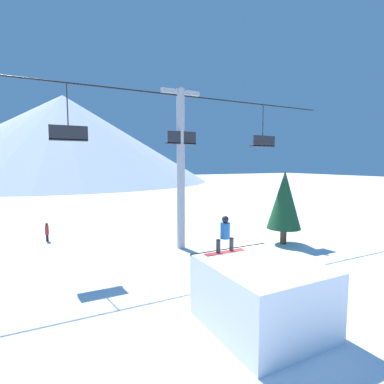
{
  "coord_description": "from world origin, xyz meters",
  "views": [
    {
      "loc": [
        -6.39,
        -7.52,
        5.17
      ],
      "look_at": [
        -0.35,
        4.35,
        3.88
      ],
      "focal_mm": 28.0,
      "sensor_mm": 36.0,
      "label": 1
    }
  ],
  "objects_px": {
    "snowboarder": "(225,234)",
    "distant_skier": "(47,231)",
    "pine_tree_near": "(284,200)",
    "snow_ramp": "(261,295)"
  },
  "relations": [
    {
      "from": "distant_skier",
      "to": "pine_tree_near",
      "type": "bearing_deg",
      "value": -29.31
    },
    {
      "from": "snowboarder",
      "to": "distant_skier",
      "type": "xyz_separation_m",
      "value": [
        -5.35,
        13.23,
        -2.05
      ]
    },
    {
      "from": "pine_tree_near",
      "to": "distant_skier",
      "type": "relative_size",
      "value": 3.84
    },
    {
      "from": "snow_ramp",
      "to": "pine_tree_near",
      "type": "xyz_separation_m",
      "value": [
        7.73,
        7.07,
        1.8
      ]
    },
    {
      "from": "pine_tree_near",
      "to": "snow_ramp",
      "type": "bearing_deg",
      "value": -137.56
    },
    {
      "from": "pine_tree_near",
      "to": "distant_skier",
      "type": "distance_m",
      "value": 15.66
    },
    {
      "from": "snowboarder",
      "to": "pine_tree_near",
      "type": "relative_size",
      "value": 0.33
    },
    {
      "from": "snowboarder",
      "to": "pine_tree_near",
      "type": "height_order",
      "value": "pine_tree_near"
    },
    {
      "from": "snowboarder",
      "to": "distant_skier",
      "type": "distance_m",
      "value": 14.42
    },
    {
      "from": "snow_ramp",
      "to": "distant_skier",
      "type": "relative_size",
      "value": 2.95
    }
  ]
}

